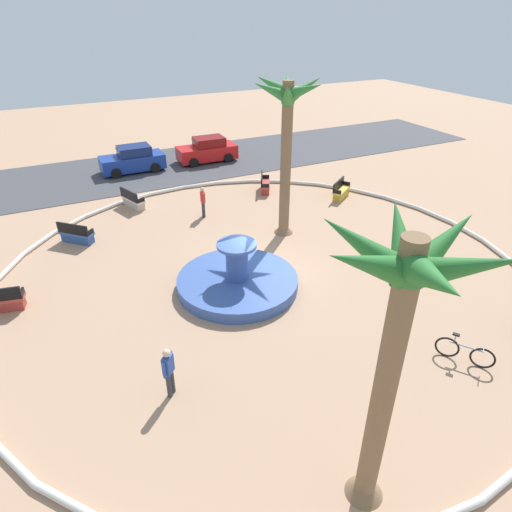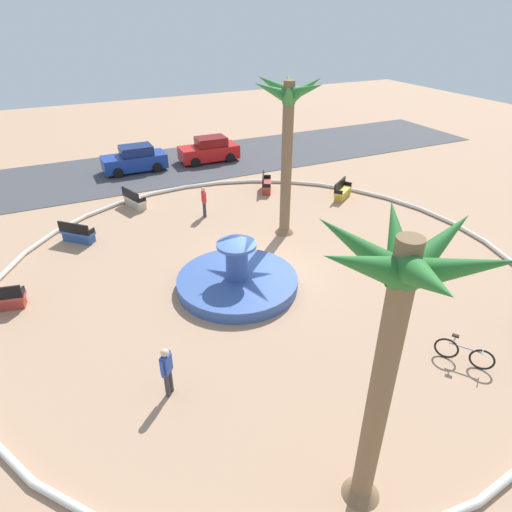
% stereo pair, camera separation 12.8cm
% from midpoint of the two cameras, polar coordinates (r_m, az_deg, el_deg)
% --- Properties ---
extents(ground_plane, '(80.00, 80.00, 0.00)m').
position_cam_midpoint_polar(ground_plane, '(17.79, 1.20, -2.33)').
color(ground_plane, tan).
extents(plaza_curb, '(21.20, 21.20, 0.20)m').
position_cam_midpoint_polar(plaza_curb, '(17.74, 1.20, -2.05)').
color(plaza_curb, silver).
rests_on(plaza_curb, ground).
extents(street_asphalt, '(48.00, 8.00, 0.03)m').
position_cam_midpoint_polar(street_asphalt, '(30.72, -11.67, 11.34)').
color(street_asphalt, '#424247').
rests_on(street_asphalt, ground).
extents(fountain, '(4.63, 4.63, 1.92)m').
position_cam_midpoint_polar(fountain, '(16.83, -2.22, -3.24)').
color(fountain, '#38569E').
rests_on(fountain, ground).
extents(palm_tree_near_fountain, '(3.41, 3.40, 7.12)m').
position_cam_midpoint_polar(palm_tree_near_fountain, '(19.33, 4.34, 16.71)').
color(palm_tree_near_fountain, brown).
rests_on(palm_tree_near_fountain, ground).
extents(palm_tree_by_curb, '(3.24, 3.11, 6.72)m').
position_cam_midpoint_polar(palm_tree_by_curb, '(7.81, 18.02, -7.95)').
color(palm_tree_by_curb, brown).
rests_on(palm_tree_by_curb, ground).
extents(bench_east, '(1.01, 1.68, 1.00)m').
position_cam_midpoint_polar(bench_east, '(24.54, -15.40, 6.94)').
color(bench_east, beige).
rests_on(bench_east, ground).
extents(bench_west, '(1.67, 0.81, 1.00)m').
position_cam_midpoint_polar(bench_west, '(18.04, -30.04, -5.08)').
color(bench_west, '#B73D33').
rests_on(bench_west, ground).
extents(bench_north, '(1.60, 1.32, 1.00)m').
position_cam_midpoint_polar(bench_north, '(25.33, 11.31, 8.16)').
color(bench_north, gold).
rests_on(bench_north, ground).
extents(bench_southeast, '(1.18, 1.65, 1.00)m').
position_cam_midpoint_polar(bench_southeast, '(25.83, 1.48, 9.18)').
color(bench_southeast, '#B73D33').
rests_on(bench_southeast, ground).
extents(bench_southwest, '(1.50, 1.47, 1.00)m').
position_cam_midpoint_polar(bench_southwest, '(21.62, -22.02, 2.58)').
color(bench_southwest, '#335BA8').
rests_on(bench_southwest, ground).
extents(bicycle_red_frame, '(1.03, 1.45, 0.94)m').
position_cam_midpoint_polar(bicycle_red_frame, '(14.90, 25.65, -11.33)').
color(bicycle_red_frame, black).
rests_on(bicycle_red_frame, ground).
extents(person_cyclist_photo, '(0.25, 0.52, 1.59)m').
position_cam_midpoint_polar(person_cyclist_photo, '(22.49, -6.63, 7.22)').
color(person_cyclist_photo, '#33333D').
rests_on(person_cyclist_photo, ground).
extents(person_pedestrian_stroll, '(0.39, 0.41, 1.61)m').
position_cam_midpoint_polar(person_pedestrian_stroll, '(12.49, -11.22, -14.27)').
color(person_pedestrian_stroll, '#33333D').
rests_on(person_pedestrian_stroll, ground).
extents(parked_car_leftmost, '(4.01, 1.95, 1.67)m').
position_cam_midpoint_polar(parked_car_leftmost, '(30.03, -15.38, 12.00)').
color(parked_car_leftmost, navy).
rests_on(parked_car_leftmost, ground).
extents(parked_car_second, '(4.03, 1.98, 1.67)m').
position_cam_midpoint_polar(parked_car_second, '(31.17, -5.99, 13.53)').
color(parked_car_second, red).
rests_on(parked_car_second, ground).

